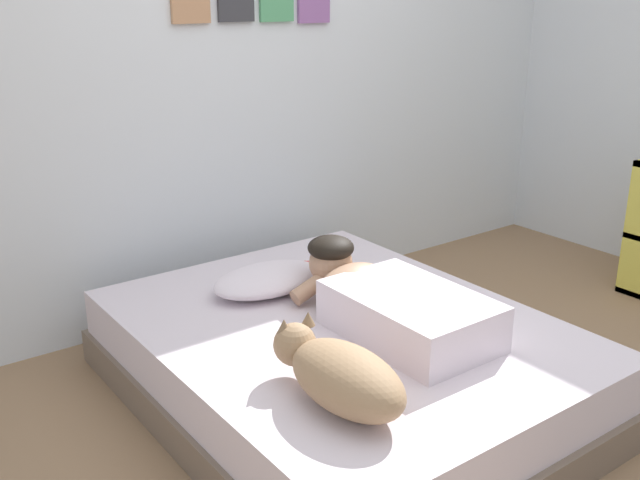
{
  "coord_description": "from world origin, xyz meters",
  "views": [
    {
      "loc": [
        -1.97,
        -1.65,
        1.61
      ],
      "look_at": [
        -0.22,
        0.73,
        0.6
      ],
      "focal_mm": 41.02,
      "sensor_mm": 36.0,
      "label": 1
    }
  ],
  "objects_px": {
    "pillow": "(268,279)",
    "coffee_cup": "(307,272)",
    "cell_phone": "(432,342)",
    "person_lying": "(386,300)",
    "bed": "(342,361)",
    "dog": "(340,374)"
  },
  "relations": [
    {
      "from": "pillow",
      "to": "coffee_cup",
      "type": "relative_size",
      "value": 4.16
    },
    {
      "from": "coffee_cup",
      "to": "cell_phone",
      "type": "relative_size",
      "value": 0.89
    },
    {
      "from": "bed",
      "to": "person_lying",
      "type": "height_order",
      "value": "person_lying"
    },
    {
      "from": "cell_phone",
      "to": "bed",
      "type": "bearing_deg",
      "value": 115.01
    },
    {
      "from": "dog",
      "to": "cell_phone",
      "type": "bearing_deg",
      "value": 12.54
    },
    {
      "from": "dog",
      "to": "coffee_cup",
      "type": "bearing_deg",
      "value": 60.09
    },
    {
      "from": "coffee_cup",
      "to": "cell_phone",
      "type": "bearing_deg",
      "value": -89.5
    },
    {
      "from": "bed",
      "to": "person_lying",
      "type": "distance_m",
      "value": 0.33
    },
    {
      "from": "pillow",
      "to": "bed",
      "type": "bearing_deg",
      "value": -81.73
    },
    {
      "from": "cell_phone",
      "to": "coffee_cup",
      "type": "bearing_deg",
      "value": 90.5
    },
    {
      "from": "pillow",
      "to": "cell_phone",
      "type": "height_order",
      "value": "pillow"
    },
    {
      "from": "person_lying",
      "to": "dog",
      "type": "relative_size",
      "value": 1.6
    },
    {
      "from": "bed",
      "to": "dog",
      "type": "bearing_deg",
      "value": -128.99
    },
    {
      "from": "person_lying",
      "to": "cell_phone",
      "type": "bearing_deg",
      "value": -82.18
    },
    {
      "from": "pillow",
      "to": "coffee_cup",
      "type": "bearing_deg",
      "value": 2.24
    },
    {
      "from": "pillow",
      "to": "person_lying",
      "type": "bearing_deg",
      "value": -70.9
    },
    {
      "from": "pillow",
      "to": "cell_phone",
      "type": "bearing_deg",
      "value": -74.09
    },
    {
      "from": "cell_phone",
      "to": "person_lying",
      "type": "bearing_deg",
      "value": 97.82
    },
    {
      "from": "person_lying",
      "to": "cell_phone",
      "type": "distance_m",
      "value": 0.26
    },
    {
      "from": "person_lying",
      "to": "coffee_cup",
      "type": "xyz_separation_m",
      "value": [
        0.02,
        0.57,
        -0.07
      ]
    },
    {
      "from": "dog",
      "to": "cell_phone",
      "type": "height_order",
      "value": "dog"
    },
    {
      "from": "person_lying",
      "to": "dog",
      "type": "height_order",
      "value": "person_lying"
    }
  ]
}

